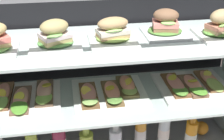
# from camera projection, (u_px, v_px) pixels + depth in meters

# --- Properties ---
(case_frame) EXTENTS (1.37, 0.48, 0.93)m
(case_frame) POSITION_uv_depth(u_px,v_px,m) (108.00, 60.00, 1.54)
(case_frame) COLOR gray
(case_frame) RESTS_ON ground
(riser_lower_tier) EXTENTS (1.31, 0.41, 0.33)m
(riser_lower_tier) POSITION_uv_depth(u_px,v_px,m) (112.00, 127.00, 1.56)
(riser_lower_tier) COLOR silver
(riser_lower_tier) RESTS_ON case_base_deck
(shelf_lower_glass) EXTENTS (1.32, 0.43, 0.01)m
(shelf_lower_glass) POSITION_uv_depth(u_px,v_px,m) (112.00, 98.00, 1.48)
(shelf_lower_glass) COLOR silver
(shelf_lower_glass) RESTS_ON riser_lower_tier
(riser_upper_tier) EXTENTS (1.31, 0.41, 0.27)m
(riser_upper_tier) POSITION_uv_depth(u_px,v_px,m) (112.00, 71.00, 1.42)
(riser_upper_tier) COLOR silver
(riser_upper_tier) RESTS_ON shelf_lower_glass
(shelf_upper_glass) EXTENTS (1.32, 0.43, 0.01)m
(shelf_upper_glass) POSITION_uv_depth(u_px,v_px,m) (112.00, 42.00, 1.36)
(shelf_upper_glass) COLOR silver
(shelf_upper_glass) RESTS_ON riser_upper_tier
(plated_roll_sandwich_center) EXTENTS (0.21, 0.21, 0.12)m
(plated_roll_sandwich_center) POSITION_uv_depth(u_px,v_px,m) (55.00, 37.00, 1.27)
(plated_roll_sandwich_center) COLOR white
(plated_roll_sandwich_center) RESTS_ON shelf_upper_glass
(plated_roll_sandwich_mid_left) EXTENTS (0.20, 0.20, 0.11)m
(plated_roll_sandwich_mid_left) POSITION_uv_depth(u_px,v_px,m) (113.00, 34.00, 1.32)
(plated_roll_sandwich_mid_left) COLOR white
(plated_roll_sandwich_mid_left) RESTS_ON shelf_upper_glass
(plated_roll_sandwich_mid_right) EXTENTS (0.19, 0.19, 0.12)m
(plated_roll_sandwich_mid_right) POSITION_uv_depth(u_px,v_px,m) (165.00, 25.00, 1.40)
(plated_roll_sandwich_mid_right) COLOR white
(plated_roll_sandwich_mid_right) RESTS_ON shelf_upper_glass
(plated_roll_sandwich_right_of_center) EXTENTS (0.19, 0.19, 0.12)m
(plated_roll_sandwich_right_of_center) POSITION_uv_depth(u_px,v_px,m) (220.00, 27.00, 1.38)
(plated_roll_sandwich_right_of_center) COLOR white
(plated_roll_sandwich_right_of_center) RESTS_ON shelf_upper_glass
(open_sandwich_tray_far_left) EXTENTS (0.34, 0.31, 0.07)m
(open_sandwich_tray_far_left) POSITION_uv_depth(u_px,v_px,m) (22.00, 98.00, 1.43)
(open_sandwich_tray_far_left) COLOR white
(open_sandwich_tray_far_left) RESTS_ON shelf_lower_glass
(open_sandwich_tray_mid_right) EXTENTS (0.34, 0.31, 0.06)m
(open_sandwich_tray_mid_right) POSITION_uv_depth(u_px,v_px,m) (110.00, 92.00, 1.48)
(open_sandwich_tray_mid_right) COLOR white
(open_sandwich_tray_mid_right) RESTS_ON shelf_lower_glass
(open_sandwich_tray_near_left_corner) EXTENTS (0.34, 0.30, 0.06)m
(open_sandwich_tray_near_left_corner) POSITION_uv_depth(u_px,v_px,m) (193.00, 85.00, 1.54)
(open_sandwich_tray_near_left_corner) COLOR white
(open_sandwich_tray_near_left_corner) RESTS_ON shelf_lower_glass
(juice_bottle_near_post) EXTENTS (0.06, 0.06, 0.24)m
(juice_bottle_near_post) POSITION_uv_depth(u_px,v_px,m) (140.00, 134.00, 1.62)
(juice_bottle_near_post) COLOR orange
(juice_bottle_near_post) RESTS_ON case_base_deck
(juice_bottle_front_fourth) EXTENTS (0.06, 0.06, 0.26)m
(juice_bottle_front_fourth) POSITION_uv_depth(u_px,v_px,m) (164.00, 131.00, 1.63)
(juice_bottle_front_fourth) COLOR white
(juice_bottle_front_fourth) RESTS_ON case_base_deck
(juice_bottle_front_middle) EXTENTS (0.06, 0.06, 0.23)m
(juice_bottle_front_middle) POSITION_uv_depth(u_px,v_px,m) (191.00, 134.00, 1.63)
(juice_bottle_front_middle) COLOR orange
(juice_bottle_front_middle) RESTS_ON case_base_deck
(orange_fruit_beside_bottles) EXTENTS (0.07, 0.07, 0.07)m
(orange_fruit_beside_bottles) POSITION_uv_depth(u_px,v_px,m) (202.00, 128.00, 1.76)
(orange_fruit_beside_bottles) COLOR orange
(orange_fruit_beside_bottles) RESTS_ON case_base_deck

